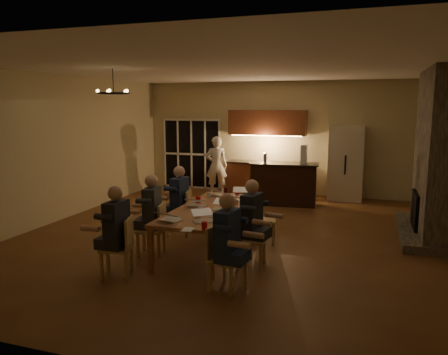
% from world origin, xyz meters
% --- Properties ---
extents(floor, '(9.00, 9.00, 0.00)m').
position_xyz_m(floor, '(0.00, 0.00, 0.00)').
color(floor, brown).
rests_on(floor, ground).
extents(back_wall, '(8.00, 0.04, 3.20)m').
position_xyz_m(back_wall, '(0.00, 4.52, 1.60)').
color(back_wall, '#C9BE8E').
rests_on(back_wall, ground).
extents(left_wall, '(0.04, 9.00, 3.20)m').
position_xyz_m(left_wall, '(-4.02, 0.00, 1.60)').
color(left_wall, '#C9BE8E').
rests_on(left_wall, ground).
extents(ceiling, '(8.00, 9.00, 0.04)m').
position_xyz_m(ceiling, '(0.00, 0.00, 3.22)').
color(ceiling, white).
rests_on(ceiling, back_wall).
extents(french_doors, '(1.86, 0.08, 2.10)m').
position_xyz_m(french_doors, '(-2.70, 4.47, 1.05)').
color(french_doors, black).
rests_on(french_doors, ground).
extents(fireplace, '(0.58, 2.50, 3.20)m').
position_xyz_m(fireplace, '(3.70, 1.20, 1.60)').
color(fireplace, '#6E6656').
rests_on(fireplace, ground).
extents(kitchenette, '(2.24, 0.68, 2.40)m').
position_xyz_m(kitchenette, '(-0.30, 4.20, 1.20)').
color(kitchenette, brown).
rests_on(kitchenette, ground).
extents(refrigerator, '(0.90, 0.68, 2.00)m').
position_xyz_m(refrigerator, '(1.90, 4.15, 1.00)').
color(refrigerator, beige).
rests_on(refrigerator, ground).
extents(dining_table, '(1.10, 2.71, 0.75)m').
position_xyz_m(dining_table, '(-0.12, -0.88, 0.38)').
color(dining_table, '#AF7046').
rests_on(dining_table, ground).
extents(bar_island, '(1.79, 0.84, 1.08)m').
position_xyz_m(bar_island, '(0.44, 3.05, 0.54)').
color(bar_island, black).
rests_on(bar_island, ground).
extents(chair_left_near, '(0.56, 0.56, 0.89)m').
position_xyz_m(chair_left_near, '(-1.03, -2.47, 0.45)').
color(chair_left_near, tan).
rests_on(chair_left_near, ground).
extents(chair_left_mid, '(0.52, 0.52, 0.89)m').
position_xyz_m(chair_left_mid, '(-0.99, -1.45, 0.45)').
color(chair_left_mid, tan).
rests_on(chair_left_mid, ground).
extents(chair_left_far, '(0.53, 0.53, 0.89)m').
position_xyz_m(chair_left_far, '(-1.02, -0.24, 0.45)').
color(chair_left_far, tan).
rests_on(chair_left_far, ground).
extents(chair_right_near, '(0.55, 0.55, 0.89)m').
position_xyz_m(chair_right_near, '(0.71, -2.44, 0.45)').
color(chair_right_near, tan).
rests_on(chair_right_near, ground).
extents(chair_right_mid, '(0.48, 0.48, 0.89)m').
position_xyz_m(chair_right_mid, '(0.78, -1.44, 0.45)').
color(chair_right_mid, tan).
rests_on(chair_right_mid, ground).
extents(chair_right_far, '(0.50, 0.50, 0.89)m').
position_xyz_m(chair_right_far, '(0.69, -0.20, 0.45)').
color(chair_right_far, tan).
rests_on(chair_right_far, ground).
extents(person_left_near, '(0.60, 0.60, 1.38)m').
position_xyz_m(person_left_near, '(-0.99, -2.50, 0.69)').
color(person_left_near, '#252930').
rests_on(person_left_near, ground).
extents(person_right_near, '(0.67, 0.67, 1.38)m').
position_xyz_m(person_right_near, '(0.72, -2.50, 0.69)').
color(person_right_near, '#1C2546').
rests_on(person_right_near, ground).
extents(person_left_mid, '(0.70, 0.70, 1.38)m').
position_xyz_m(person_left_mid, '(-0.99, -1.39, 0.69)').
color(person_left_mid, '#32373B').
rests_on(person_left_mid, ground).
extents(person_right_mid, '(0.69, 0.69, 1.38)m').
position_xyz_m(person_right_mid, '(0.76, -1.36, 0.69)').
color(person_right_mid, '#252930').
rests_on(person_right_mid, ground).
extents(person_left_far, '(0.63, 0.63, 1.38)m').
position_xyz_m(person_left_far, '(-0.97, -0.29, 0.69)').
color(person_left_far, '#1C2546').
rests_on(person_left_far, ground).
extents(standing_person, '(0.70, 0.55, 1.68)m').
position_xyz_m(standing_person, '(-1.62, 3.69, 0.84)').
color(standing_person, silver).
rests_on(standing_person, ground).
extents(chandelier, '(0.60, 0.60, 0.03)m').
position_xyz_m(chandelier, '(-2.09, -0.70, 2.75)').
color(chandelier, black).
rests_on(chandelier, ceiling).
extents(laptop_a, '(0.38, 0.35, 0.23)m').
position_xyz_m(laptop_a, '(-0.41, -1.87, 0.86)').
color(laptop_a, silver).
rests_on(laptop_a, dining_table).
extents(laptop_b, '(0.42, 0.41, 0.23)m').
position_xyz_m(laptop_b, '(0.10, -1.77, 0.86)').
color(laptop_b, silver).
rests_on(laptop_b, dining_table).
extents(laptop_c, '(0.33, 0.29, 0.23)m').
position_xyz_m(laptop_c, '(-0.39, -0.81, 0.86)').
color(laptop_c, silver).
rests_on(laptop_c, dining_table).
extents(laptop_d, '(0.33, 0.29, 0.23)m').
position_xyz_m(laptop_d, '(0.11, -0.95, 0.86)').
color(laptop_d, silver).
rests_on(laptop_d, dining_table).
extents(laptop_e, '(0.42, 0.40, 0.23)m').
position_xyz_m(laptop_e, '(-0.32, 0.20, 0.86)').
color(laptop_e, silver).
rests_on(laptop_e, dining_table).
extents(laptop_f, '(0.38, 0.35, 0.23)m').
position_xyz_m(laptop_f, '(0.12, 0.20, 0.86)').
color(laptop_f, silver).
rests_on(laptop_f, dining_table).
extents(mug_front, '(0.09, 0.09, 0.10)m').
position_xyz_m(mug_front, '(-0.15, -1.28, 0.80)').
color(mug_front, silver).
rests_on(mug_front, dining_table).
extents(mug_mid, '(0.07, 0.07, 0.10)m').
position_xyz_m(mug_mid, '(-0.00, -0.33, 0.80)').
color(mug_mid, silver).
rests_on(mug_mid, dining_table).
extents(mug_back, '(0.08, 0.08, 0.10)m').
position_xyz_m(mug_back, '(-0.45, -0.05, 0.80)').
color(mug_back, silver).
rests_on(mug_back, dining_table).
extents(redcup_near, '(0.08, 0.08, 0.12)m').
position_xyz_m(redcup_near, '(0.27, -2.18, 0.81)').
color(redcup_near, red).
rests_on(redcup_near, dining_table).
extents(redcup_mid, '(0.09, 0.09, 0.12)m').
position_xyz_m(redcup_mid, '(-0.49, -0.54, 0.81)').
color(redcup_mid, red).
rests_on(redcup_mid, dining_table).
extents(redcup_far, '(0.09, 0.09, 0.12)m').
position_xyz_m(redcup_far, '(-0.03, 0.45, 0.81)').
color(redcup_far, red).
rests_on(redcup_far, dining_table).
extents(can_silver, '(0.07, 0.07, 0.12)m').
position_xyz_m(can_silver, '(-0.11, -1.52, 0.81)').
color(can_silver, '#B2B2B7').
rests_on(can_silver, dining_table).
extents(can_cola, '(0.07, 0.07, 0.12)m').
position_xyz_m(can_cola, '(-0.29, 0.48, 0.81)').
color(can_cola, '#3F0F0C').
rests_on(can_cola, dining_table).
extents(can_right, '(0.07, 0.07, 0.12)m').
position_xyz_m(can_right, '(0.25, -0.54, 0.81)').
color(can_right, '#B2B2B7').
rests_on(can_right, dining_table).
extents(plate_near, '(0.27, 0.27, 0.02)m').
position_xyz_m(plate_near, '(0.22, -1.44, 0.76)').
color(plate_near, silver).
rests_on(plate_near, dining_table).
extents(plate_left, '(0.26, 0.26, 0.02)m').
position_xyz_m(plate_left, '(-0.44, -1.76, 0.76)').
color(plate_left, silver).
rests_on(plate_left, dining_table).
extents(plate_far, '(0.23, 0.23, 0.02)m').
position_xyz_m(plate_far, '(0.27, -0.17, 0.76)').
color(plate_far, silver).
rests_on(plate_far, dining_table).
extents(notepad, '(0.18, 0.24, 0.01)m').
position_xyz_m(notepad, '(0.05, -2.28, 0.76)').
color(notepad, white).
rests_on(notepad, dining_table).
extents(bar_bottle, '(0.09, 0.09, 0.24)m').
position_xyz_m(bar_bottle, '(-0.06, 3.04, 1.20)').
color(bar_bottle, '#99999E').
rests_on(bar_bottle, bar_island).
extents(bar_blender, '(0.16, 0.16, 0.46)m').
position_xyz_m(bar_blender, '(0.91, 3.15, 1.31)').
color(bar_blender, silver).
rests_on(bar_blender, bar_island).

